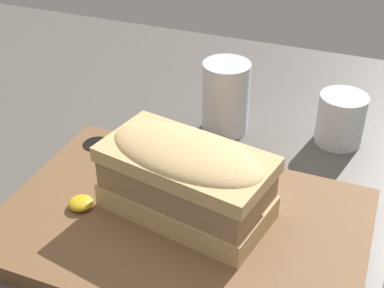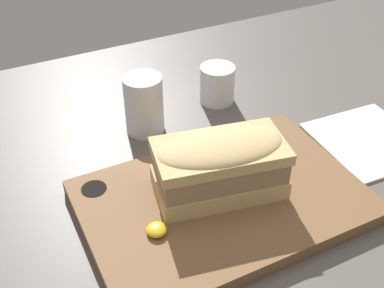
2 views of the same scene
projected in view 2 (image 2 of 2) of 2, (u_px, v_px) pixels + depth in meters
The scene contains 7 objects.
dining_table at pixel (183, 202), 67.61cm from camera, with size 169.82×97.71×2.00cm.
serving_board at pixel (222, 201), 64.81cm from camera, with size 37.05×24.78×2.21cm.
sandwich at pixel (220, 163), 62.32cm from camera, with size 18.27×11.82×8.43cm.
mustard_dollop at pixel (157, 230), 58.58cm from camera, with size 2.61×2.61×1.04cm.
water_glass at pixel (144, 108), 77.26cm from camera, with size 6.29×6.29×9.79cm.
wine_glass at pixel (217, 86), 85.15cm from camera, with size 6.18×6.18×6.75cm.
napkin at pixel (369, 140), 77.08cm from camera, with size 16.57×17.01×0.40cm.
Camera 2 is at (-20.66, -44.13, 48.59)cm, focal length 45.00 mm.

